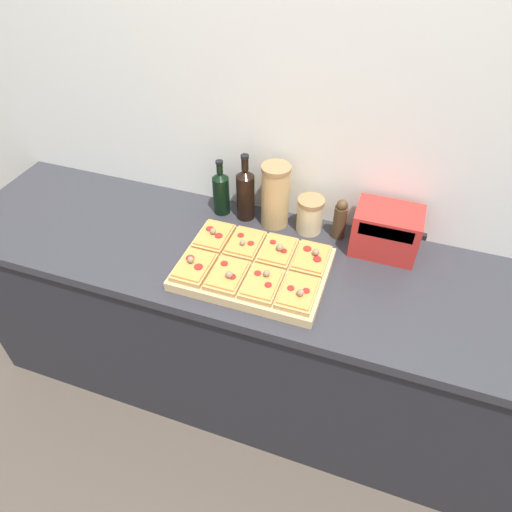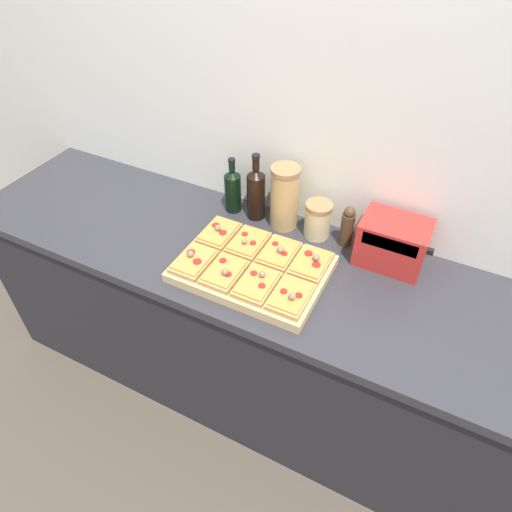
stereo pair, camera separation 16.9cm
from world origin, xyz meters
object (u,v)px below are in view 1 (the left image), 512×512
at_px(pepper_mill, 340,219).
at_px(wine_bottle, 245,193).
at_px(cutting_board, 253,269).
at_px(grain_jar_tall, 275,196).
at_px(olive_oil_bottle, 221,192).
at_px(toaster_oven, 386,231).
at_px(grain_jar_short, 310,215).

bearing_deg(pepper_mill, wine_bottle, 180.00).
bearing_deg(wine_bottle, cutting_board, -65.22).
bearing_deg(wine_bottle, grain_jar_tall, 0.00).
relative_size(olive_oil_bottle, pepper_mill, 1.42).
xyz_separation_m(wine_bottle, toaster_oven, (0.58, -0.02, -0.03)).
relative_size(wine_bottle, pepper_mill, 1.68).
bearing_deg(pepper_mill, toaster_oven, -7.65).
distance_m(olive_oil_bottle, wine_bottle, 0.11).
xyz_separation_m(cutting_board, grain_jar_short, (0.13, 0.32, 0.06)).
height_order(wine_bottle, grain_jar_tall, wine_bottle).
relative_size(cutting_board, grain_jar_tall, 1.98).
relative_size(cutting_board, pepper_mill, 3.06).
bearing_deg(olive_oil_bottle, pepper_mill, 0.00).
bearing_deg(wine_bottle, pepper_mill, 0.00).
bearing_deg(cutting_board, grain_jar_tall, 93.13).
bearing_deg(pepper_mill, cutting_board, -128.69).
bearing_deg(cutting_board, olive_oil_bottle, 128.98).
height_order(cutting_board, toaster_oven, toaster_oven).
height_order(olive_oil_bottle, wine_bottle, wine_bottle).
xyz_separation_m(pepper_mill, toaster_oven, (0.18, -0.02, 0.01)).
bearing_deg(cutting_board, wine_bottle, 114.78).
distance_m(pepper_mill, toaster_oven, 0.18).
relative_size(olive_oil_bottle, wine_bottle, 0.84).
distance_m(olive_oil_bottle, grain_jar_tall, 0.24).
bearing_deg(olive_oil_bottle, toaster_oven, -2.03).
distance_m(wine_bottle, pepper_mill, 0.40).
height_order(cutting_board, wine_bottle, wine_bottle).
distance_m(olive_oil_bottle, toaster_oven, 0.69).
xyz_separation_m(olive_oil_bottle, wine_bottle, (0.11, 0.00, 0.02)).
xyz_separation_m(grain_jar_tall, grain_jar_short, (0.15, 0.00, -0.06)).
distance_m(cutting_board, wine_bottle, 0.36).
bearing_deg(grain_jar_short, grain_jar_tall, 180.00).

